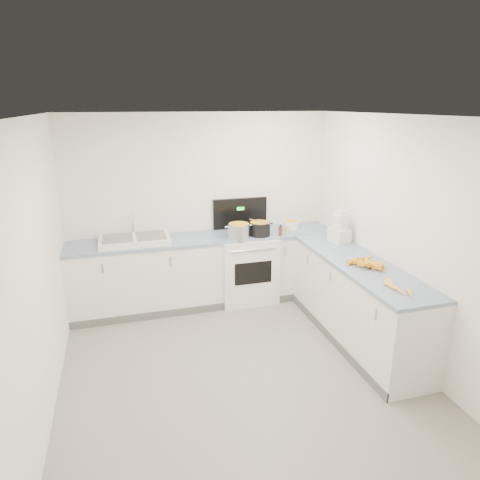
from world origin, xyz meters
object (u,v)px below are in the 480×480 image
object	(u,v)px
steel_pot	(239,232)
food_processor	(340,229)
sink	(135,239)
mixing_bowl	(291,224)
black_pot	(260,229)
spice_jar	(287,230)
extract_bottle	(280,231)
stove	(246,266)

from	to	relation	value
steel_pot	food_processor	bearing A→B (deg)	-23.53
sink	mixing_bowl	distance (m)	2.14
black_pot	spice_jar	size ratio (longest dim) A/B	2.84
sink	food_processor	distance (m)	2.56
sink	black_pot	bearing A→B (deg)	-5.04
steel_pot	extract_bottle	xyz separation A→B (m)	(0.56, -0.04, -0.02)
extract_bottle	spice_jar	bearing A→B (deg)	30.90
sink	extract_bottle	world-z (taller)	sink
black_pot	food_processor	size ratio (longest dim) A/B	0.68
mixing_bowl	black_pot	bearing A→B (deg)	-158.56
black_pot	steel_pot	bearing A→B (deg)	-171.21
mixing_bowl	spice_jar	world-z (taller)	mixing_bowl
black_pot	mixing_bowl	xyz separation A→B (m)	(0.54, 0.21, -0.03)
sink	steel_pot	distance (m)	1.32
stove	spice_jar	size ratio (longest dim) A/B	14.03
steel_pot	spice_jar	world-z (taller)	steel_pot
steel_pot	mixing_bowl	world-z (taller)	steel_pot
spice_jar	food_processor	xyz separation A→B (m)	(0.48, -0.54, 0.12)
food_processor	spice_jar	bearing A→B (deg)	131.71
spice_jar	food_processor	bearing A→B (deg)	-48.29
stove	sink	xyz separation A→B (m)	(-1.45, 0.02, 0.50)
steel_pot	extract_bottle	world-z (taller)	steel_pot
black_pot	mixing_bowl	bearing A→B (deg)	21.44
mixing_bowl	food_processor	bearing A→B (deg)	-66.86
stove	mixing_bowl	xyz separation A→B (m)	(0.69, 0.09, 0.52)
stove	sink	distance (m)	1.54
stove	extract_bottle	bearing A→B (deg)	-27.54
steel_pot	spice_jar	size ratio (longest dim) A/B	2.96
steel_pot	food_processor	size ratio (longest dim) A/B	0.71
stove	sink	size ratio (longest dim) A/B	1.58
spice_jar	black_pot	bearing A→B (deg)	178.14
food_processor	sink	bearing A→B (deg)	164.30
extract_bottle	food_processor	world-z (taller)	food_processor
stove	spice_jar	xyz separation A→B (m)	(0.53, -0.14, 0.51)
mixing_bowl	food_processor	distance (m)	0.84
stove	sink	world-z (taller)	stove
stove	steel_pot	world-z (taller)	stove
mixing_bowl	sink	bearing A→B (deg)	-178.12
steel_pot	stove	bearing A→B (deg)	49.48
stove	mixing_bowl	bearing A→B (deg)	7.10
steel_pot	black_pot	distance (m)	0.30
sink	steel_pot	world-z (taller)	sink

